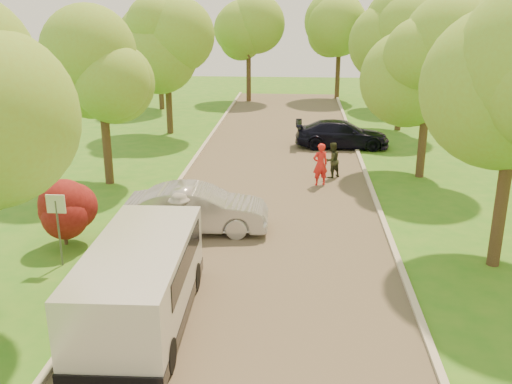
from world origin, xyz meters
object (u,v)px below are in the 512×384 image
(dark_sedan, at_px, (342,134))
(person_olive, at_px, (332,160))
(minivan, at_px, (141,282))
(skateboarder, at_px, (180,222))
(street_sign, at_px, (57,215))
(silver_sedan, at_px, (197,209))
(person_striped, at_px, (320,164))
(longboard, at_px, (181,250))

(dark_sedan, xyz_separation_m, person_olive, (-0.80, -5.65, 0.07))
(minivan, relative_size, skateboarder, 3.05)
(dark_sedan, bearing_deg, street_sign, 148.60)
(minivan, height_order, silver_sedan, minivan)
(person_olive, bearing_deg, dark_sedan, -137.30)
(skateboarder, relative_size, person_striped, 1.01)
(skateboarder, distance_m, person_olive, 9.82)
(street_sign, xyz_separation_m, person_olive, (8.30, 9.55, -0.78))
(silver_sedan, relative_size, skateboarder, 2.59)
(person_striped, bearing_deg, longboard, 38.10)
(silver_sedan, height_order, person_olive, person_olive)
(dark_sedan, bearing_deg, silver_sedan, 154.92)
(dark_sedan, height_order, longboard, dark_sedan)
(longboard, relative_size, person_olive, 0.61)
(silver_sedan, bearing_deg, dark_sedan, -26.87)
(skateboarder, bearing_deg, person_striped, -98.23)
(street_sign, xyz_separation_m, longboard, (3.30, 1.10, -1.46))
(person_striped, bearing_deg, street_sign, 26.77)
(street_sign, bearing_deg, silver_sedan, 40.23)
(street_sign, height_order, minivan, street_sign)
(street_sign, distance_m, minivan, 4.40)
(person_olive, bearing_deg, longboard, 20.23)
(minivan, height_order, dark_sedan, minivan)
(longboard, bearing_deg, minivan, 111.94)
(dark_sedan, bearing_deg, skateboarder, 157.14)
(silver_sedan, xyz_separation_m, longboard, (-0.20, -1.86, -0.68))
(longboard, bearing_deg, skateboarder, -0.00)
(street_sign, relative_size, dark_sedan, 0.44)
(street_sign, xyz_separation_m, silver_sedan, (3.50, 2.96, -0.79))
(dark_sedan, distance_m, longboard, 15.26)
(street_sign, distance_m, skateboarder, 3.52)
(longboard, distance_m, skateboarder, 0.93)
(silver_sedan, distance_m, skateboarder, 1.89)
(longboard, distance_m, person_striped, 8.57)
(dark_sedan, bearing_deg, person_olive, 171.40)
(street_sign, bearing_deg, minivan, -42.68)
(silver_sedan, bearing_deg, minivan, 174.94)
(street_sign, relative_size, person_olive, 1.38)
(silver_sedan, bearing_deg, person_olive, -38.31)
(person_olive, bearing_deg, person_striped, 25.63)
(longboard, bearing_deg, person_olive, -97.41)
(skateboarder, height_order, person_olive, skateboarder)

